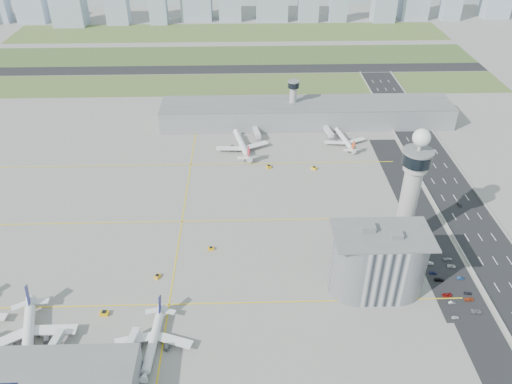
{
  "coord_description": "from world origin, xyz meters",
  "views": [
    {
      "loc": [
        -6.37,
        -184.8,
        162.42
      ],
      "look_at": [
        0.0,
        35.0,
        15.0
      ],
      "focal_mm": 35.0,
      "sensor_mm": 36.0,
      "label": 1
    }
  ],
  "objects_px": {
    "secondary_tower": "(293,98)",
    "car_lot_6": "(477,311)",
    "car_lot_5": "(430,263)",
    "tug_2": "(157,276)",
    "airplane_near_c": "(152,338)",
    "tug_3": "(211,248)",
    "tug_0": "(40,328)",
    "admin_building": "(378,262)",
    "car_lot_11": "(448,259)",
    "car_lot_0": "(455,317)",
    "car_lot_4": "(433,273)",
    "airplane_near_b": "(26,333)",
    "airplane_far_a": "(242,141)",
    "car_hw_1": "(460,205)",
    "car_lot_7": "(469,299)",
    "jet_bridge_far_1": "(325,129)",
    "car_lot_9": "(461,278)",
    "tug_1": "(104,313)",
    "jet_bridge_near_1": "(46,362)",
    "car_hw_2": "(427,138)",
    "tug_4": "(269,166)",
    "car_hw_4": "(385,104)",
    "car_lot_2": "(447,295)",
    "control_tower": "(411,186)",
    "car_lot_1": "(452,302)",
    "car_lot_10": "(452,266)",
    "jet_bridge_near_2": "(125,360)",
    "car_lot_8": "(468,293)",
    "tug_5": "(314,168)",
    "car_lot_3": "(439,280)",
    "jet_bridge_far_0": "(255,130)"
  },
  "relations": [
    {
      "from": "secondary_tower",
      "to": "car_lot_6",
      "type": "height_order",
      "value": "secondary_tower"
    },
    {
      "from": "car_lot_5",
      "to": "tug_2",
      "type": "bearing_deg",
      "value": 97.53
    },
    {
      "from": "airplane_near_c",
      "to": "tug_3",
      "type": "bearing_deg",
      "value": 164.68
    },
    {
      "from": "car_lot_6",
      "to": "tug_0",
      "type": "bearing_deg",
      "value": 99.03
    },
    {
      "from": "admin_building",
      "to": "car_lot_11",
      "type": "relative_size",
      "value": 9.43
    },
    {
      "from": "car_lot_0",
      "to": "car_lot_4",
      "type": "height_order",
      "value": "car_lot_4"
    },
    {
      "from": "airplane_near_b",
      "to": "tug_0",
      "type": "height_order",
      "value": "airplane_near_b"
    },
    {
      "from": "airplane_near_c",
      "to": "airplane_far_a",
      "type": "distance_m",
      "value": 166.15
    },
    {
      "from": "car_hw_1",
      "to": "secondary_tower",
      "type": "bearing_deg",
      "value": 128.93
    },
    {
      "from": "car_lot_7",
      "to": "car_lot_11",
      "type": "bearing_deg",
      "value": -8.37
    },
    {
      "from": "secondary_tower",
      "to": "tug_0",
      "type": "relative_size",
      "value": 9.66
    },
    {
      "from": "jet_bridge_far_1",
      "to": "car_lot_9",
      "type": "relative_size",
      "value": 4.14
    },
    {
      "from": "tug_2",
      "to": "car_lot_5",
      "type": "relative_size",
      "value": 0.79
    },
    {
      "from": "tug_3",
      "to": "car_lot_7",
      "type": "xyz_separation_m",
      "value": [
        115.66,
        -37.67,
        -0.19
      ]
    },
    {
      "from": "tug_1",
      "to": "jet_bridge_near_1",
      "type": "bearing_deg",
      "value": -28.06
    },
    {
      "from": "jet_bridge_near_1",
      "to": "car_hw_2",
      "type": "xyz_separation_m",
      "value": [
        204.3,
        181.32,
        -2.24
      ]
    },
    {
      "from": "airplane_near_b",
      "to": "car_hw_1",
      "type": "distance_m",
      "value": 226.68
    },
    {
      "from": "car_lot_0",
      "to": "tug_4",
      "type": "bearing_deg",
      "value": 25.3
    },
    {
      "from": "car_lot_0",
      "to": "car_lot_7",
      "type": "bearing_deg",
      "value": -49.04
    },
    {
      "from": "tug_1",
      "to": "tug_2",
      "type": "height_order",
      "value": "tug_1"
    },
    {
      "from": "car_lot_5",
      "to": "car_hw_1",
      "type": "bearing_deg",
      "value": -29.07
    },
    {
      "from": "airplane_near_c",
      "to": "car_lot_4",
      "type": "distance_m",
      "value": 131.16
    },
    {
      "from": "airplane_near_c",
      "to": "car_lot_5",
      "type": "relative_size",
      "value": 9.82
    },
    {
      "from": "airplane_near_b",
      "to": "car_hw_4",
      "type": "xyz_separation_m",
      "value": [
        200.32,
        229.27,
        -5.69
      ]
    },
    {
      "from": "car_lot_2",
      "to": "car_lot_7",
      "type": "xyz_separation_m",
      "value": [
        8.79,
        -2.87,
        0.01
      ]
    },
    {
      "from": "tug_0",
      "to": "tug_2",
      "type": "bearing_deg",
      "value": 114.11
    },
    {
      "from": "control_tower",
      "to": "car_lot_5",
      "type": "relative_size",
      "value": 16.93
    },
    {
      "from": "control_tower",
      "to": "car_lot_1",
      "type": "distance_m",
      "value": 54.9
    },
    {
      "from": "car_lot_7",
      "to": "car_lot_10",
      "type": "xyz_separation_m",
      "value": [
        -0.11,
        21.58,
        -0.07
      ]
    },
    {
      "from": "airplane_near_c",
      "to": "car_lot_6",
      "type": "distance_m",
      "value": 136.96
    },
    {
      "from": "jet_bridge_near_2",
      "to": "tug_4",
      "type": "height_order",
      "value": "jet_bridge_near_2"
    },
    {
      "from": "tug_0",
      "to": "car_hw_4",
      "type": "distance_m",
      "value": 297.72
    },
    {
      "from": "jet_bridge_far_1",
      "to": "car_lot_0",
      "type": "distance_m",
      "value": 176.1
    },
    {
      "from": "car_lot_8",
      "to": "car_hw_2",
      "type": "xyz_separation_m",
      "value": [
        28.09,
        147.91,
        0.03
      ]
    },
    {
      "from": "tug_4",
      "to": "car_hw_1",
      "type": "height_order",
      "value": "tug_4"
    },
    {
      "from": "car_lot_6",
      "to": "car_lot_10",
      "type": "height_order",
      "value": "car_lot_6"
    },
    {
      "from": "jet_bridge_near_1",
      "to": "tug_3",
      "type": "distance_m",
      "value": 90.02
    },
    {
      "from": "car_lot_5",
      "to": "car_hw_4",
      "type": "height_order",
      "value": "car_lot_5"
    },
    {
      "from": "car_lot_5",
      "to": "tug_1",
      "type": "bearing_deg",
      "value": 105.63
    },
    {
      "from": "tug_1",
      "to": "tug_5",
      "type": "height_order",
      "value": "tug_1"
    },
    {
      "from": "tug_5",
      "to": "car_lot_7",
      "type": "distance_m",
      "value": 125.81
    },
    {
      "from": "tug_0",
      "to": "car_lot_3",
      "type": "xyz_separation_m",
      "value": [
        174.71,
        23.6,
        -0.33
      ]
    },
    {
      "from": "car_lot_4",
      "to": "car_lot_10",
      "type": "height_order",
      "value": "car_lot_4"
    },
    {
      "from": "airplane_near_c",
      "to": "jet_bridge_far_0",
      "type": "height_order",
      "value": "airplane_near_c"
    },
    {
      "from": "tug_3",
      "to": "airplane_near_b",
      "type": "bearing_deg",
      "value": -60.24
    },
    {
      "from": "tug_3",
      "to": "car_lot_0",
      "type": "xyz_separation_m",
      "value": [
        105.78,
        -47.8,
        -0.27
      ]
    },
    {
      "from": "car_lot_7",
      "to": "car_lot_9",
      "type": "height_order",
      "value": "car_lot_7"
    },
    {
      "from": "jet_bridge_far_0",
      "to": "car_lot_0",
      "type": "xyz_separation_m",
      "value": [
        80.45,
        -173.43,
        -2.3
      ]
    },
    {
      "from": "car_lot_6",
      "to": "car_lot_7",
      "type": "bearing_deg",
      "value": 10.89
    },
    {
      "from": "airplane_near_b",
      "to": "tug_2",
      "type": "distance_m",
      "value": 59.26
    }
  ]
}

